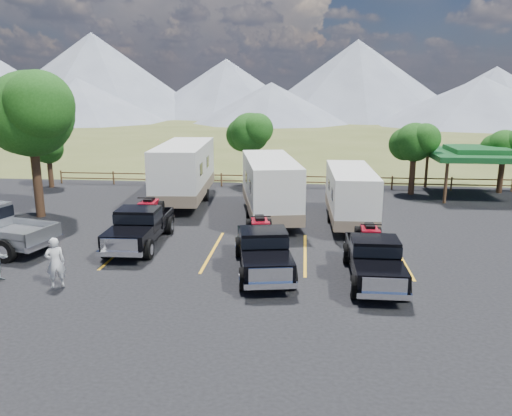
# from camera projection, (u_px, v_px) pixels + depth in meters

# --- Properties ---
(ground) EXTENTS (320.00, 320.00, 0.00)m
(ground) POSITION_uv_depth(u_px,v_px,m) (248.00, 290.00, 17.60)
(ground) COLOR #4C5524
(ground) RESTS_ON ground
(asphalt_lot) EXTENTS (44.00, 34.00, 0.04)m
(asphalt_lot) POSITION_uv_depth(u_px,v_px,m) (256.00, 261.00, 20.50)
(asphalt_lot) COLOR black
(asphalt_lot) RESTS_ON ground
(stall_lines) EXTENTS (12.12, 5.50, 0.01)m
(stall_lines) POSITION_uv_depth(u_px,v_px,m) (259.00, 252.00, 21.46)
(stall_lines) COLOR gold
(stall_lines) RESTS_ON asphalt_lot
(tree_big_nw) EXTENTS (5.54, 5.18, 7.84)m
(tree_big_nw) POSITION_uv_depth(u_px,v_px,m) (30.00, 114.00, 26.19)
(tree_big_nw) COLOR #301E12
(tree_big_nw) RESTS_ON ground
(tree_ne_a) EXTENTS (3.11, 2.92, 4.76)m
(tree_ne_a) POSITION_uv_depth(u_px,v_px,m) (414.00, 142.00, 32.40)
(tree_ne_a) COLOR #301E12
(tree_ne_a) RESTS_ON ground
(tree_ne_b) EXTENTS (2.77, 2.59, 4.27)m
(tree_ne_b) POSITION_uv_depth(u_px,v_px,m) (504.00, 147.00, 32.89)
(tree_ne_b) COLOR #301E12
(tree_ne_b) RESTS_ON ground
(tree_north) EXTENTS (3.46, 3.24, 5.25)m
(tree_north) POSITION_uv_depth(u_px,v_px,m) (249.00, 133.00, 35.28)
(tree_north) COLOR #301E12
(tree_north) RESTS_ON ground
(tree_nw_small) EXTENTS (2.59, 2.43, 3.85)m
(tree_nw_small) POSITION_uv_depth(u_px,v_px,m) (48.00, 149.00, 34.90)
(tree_nw_small) COLOR #301E12
(tree_nw_small) RESTS_ON ground
(rail_fence) EXTENTS (36.12, 0.12, 1.00)m
(rail_fence) POSITION_uv_depth(u_px,v_px,m) (305.00, 180.00, 35.17)
(rail_fence) COLOR brown
(rail_fence) RESTS_ON ground
(pavilion) EXTENTS (6.20, 6.20, 3.22)m
(pavilion) POSITION_uv_depth(u_px,v_px,m) (477.00, 154.00, 32.18)
(pavilion) COLOR brown
(pavilion) RESTS_ON ground
(mountain_range) EXTENTS (209.00, 71.00, 20.00)m
(mountain_range) POSITION_uv_depth(u_px,v_px,m) (266.00, 84.00, 118.99)
(mountain_range) COLOR slate
(mountain_range) RESTS_ON ground
(rig_left) EXTENTS (2.18, 5.83, 1.93)m
(rig_left) POSITION_uv_depth(u_px,v_px,m) (140.00, 225.00, 22.36)
(rig_left) COLOR black
(rig_left) RESTS_ON asphalt_lot
(rig_center) EXTENTS (2.74, 5.88, 1.89)m
(rig_center) POSITION_uv_depth(u_px,v_px,m) (263.00, 248.00, 19.17)
(rig_center) COLOR black
(rig_center) RESTS_ON asphalt_lot
(rig_right) EXTENTS (1.93, 5.45, 1.82)m
(rig_right) POSITION_uv_depth(u_px,v_px,m) (374.00, 256.00, 18.30)
(rig_right) COLOR black
(rig_right) RESTS_ON asphalt_lot
(trailer_left) EXTENTS (3.22, 10.41, 3.61)m
(trailer_left) POSITION_uv_depth(u_px,v_px,m) (184.00, 172.00, 30.44)
(trailer_left) COLOR white
(trailer_left) RESTS_ON asphalt_lot
(trailer_center) EXTENTS (3.80, 9.48, 3.28)m
(trailer_center) POSITION_uv_depth(u_px,v_px,m) (270.00, 188.00, 26.54)
(trailer_center) COLOR white
(trailer_center) RESTS_ON asphalt_lot
(trailer_right) EXTENTS (2.27, 8.25, 2.87)m
(trailer_right) POSITION_uv_depth(u_px,v_px,m) (350.00, 196.00, 25.63)
(trailer_right) COLOR white
(trailer_right) RESTS_ON asphalt_lot
(person_a) EXTENTS (0.80, 0.73, 1.82)m
(person_a) POSITION_uv_depth(u_px,v_px,m) (55.00, 262.00, 17.56)
(person_a) COLOR silver
(person_a) RESTS_ON asphalt_lot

